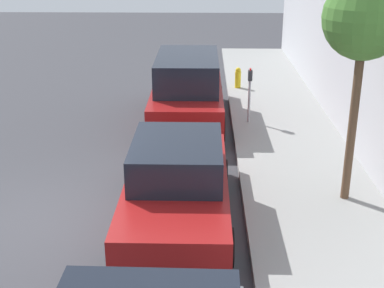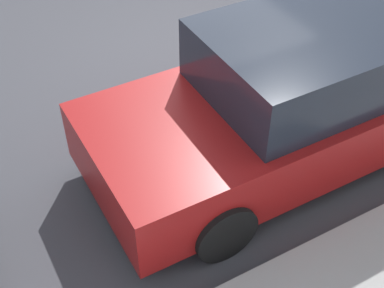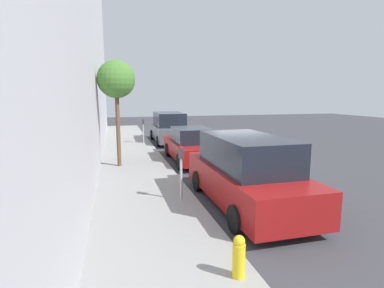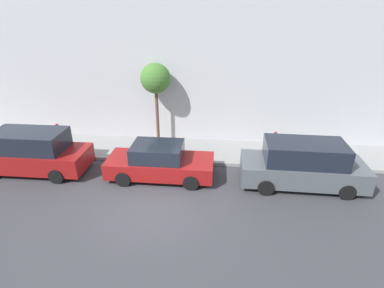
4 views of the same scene
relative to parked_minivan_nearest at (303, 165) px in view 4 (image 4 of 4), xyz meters
The scene contains 8 objects.
ground_plane 6.28m from the parked_minivan_nearest, 110.99° to the left, with size 60.00×60.00×0.00m, color #38383D.
sidewalk 6.43m from the parked_minivan_nearest, 65.50° to the left, with size 2.74×32.00×0.15m.
parked_minivan_nearest is the anchor object (origin of this frame).
parked_sedan_second 5.89m from the parked_minivan_nearest, 89.71° to the left, with size 1.92×4.50×1.54m.
parked_minivan_third 11.62m from the parked_minivan_nearest, 89.88° to the left, with size 2.02×4.91×1.90m.
parking_meter_near 1.94m from the parked_minivan_nearest, 27.09° to the left, with size 0.11×0.15×1.48m.
parking_meter_far 11.35m from the parked_minivan_nearest, 81.26° to the left, with size 0.11×0.15×1.49m.
street_tree 7.83m from the parked_minivan_nearest, 63.78° to the left, with size 1.47×1.47×4.18m.
Camera 4 is at (-8.83, -2.39, 6.67)m, focal length 28.00 mm.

